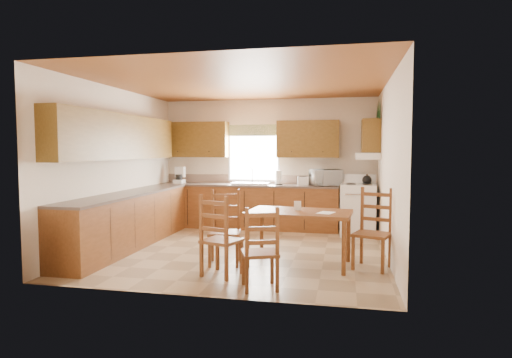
% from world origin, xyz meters
% --- Properties ---
extents(floor, '(4.50, 4.50, 0.00)m').
position_xyz_m(floor, '(0.00, 0.00, 0.00)').
color(floor, '#9E8461').
rests_on(floor, ground).
extents(ceiling, '(4.50, 4.50, 0.00)m').
position_xyz_m(ceiling, '(0.00, 0.00, 2.70)').
color(ceiling, brown).
rests_on(ceiling, floor).
extents(wall_left, '(4.50, 4.50, 0.00)m').
position_xyz_m(wall_left, '(-2.25, 0.00, 1.35)').
color(wall_left, beige).
rests_on(wall_left, floor).
extents(wall_right, '(4.50, 4.50, 0.00)m').
position_xyz_m(wall_right, '(2.25, 0.00, 1.35)').
color(wall_right, beige).
rests_on(wall_right, floor).
extents(wall_back, '(4.50, 4.50, 0.00)m').
position_xyz_m(wall_back, '(0.00, 2.25, 1.35)').
color(wall_back, beige).
rests_on(wall_back, floor).
extents(wall_front, '(4.50, 4.50, 0.00)m').
position_xyz_m(wall_front, '(0.00, -2.25, 1.35)').
color(wall_front, beige).
rests_on(wall_front, floor).
extents(lower_cab_back, '(3.75, 0.60, 0.88)m').
position_xyz_m(lower_cab_back, '(-0.38, 1.95, 0.44)').
color(lower_cab_back, brown).
rests_on(lower_cab_back, floor).
extents(lower_cab_left, '(0.60, 3.60, 0.88)m').
position_xyz_m(lower_cab_left, '(-1.95, -0.15, 0.44)').
color(lower_cab_left, brown).
rests_on(lower_cab_left, floor).
extents(counter_back, '(3.75, 0.63, 0.04)m').
position_xyz_m(counter_back, '(-0.38, 1.95, 0.90)').
color(counter_back, brown).
rests_on(counter_back, lower_cab_back).
extents(counter_left, '(0.63, 3.60, 0.04)m').
position_xyz_m(counter_left, '(-1.95, -0.15, 0.90)').
color(counter_left, brown).
rests_on(counter_left, lower_cab_left).
extents(backsplash, '(3.75, 0.01, 0.18)m').
position_xyz_m(backsplash, '(-0.38, 2.24, 1.01)').
color(backsplash, gray).
rests_on(backsplash, counter_back).
extents(upper_cab_back_left, '(1.41, 0.33, 0.75)m').
position_xyz_m(upper_cab_back_left, '(-1.55, 2.08, 1.85)').
color(upper_cab_back_left, brown).
rests_on(upper_cab_back_left, wall_back).
extents(upper_cab_back_right, '(1.25, 0.33, 0.75)m').
position_xyz_m(upper_cab_back_right, '(0.86, 2.08, 1.85)').
color(upper_cab_back_right, brown).
rests_on(upper_cab_back_right, wall_back).
extents(upper_cab_left, '(0.33, 3.60, 0.75)m').
position_xyz_m(upper_cab_left, '(-2.08, -0.15, 1.85)').
color(upper_cab_left, brown).
rests_on(upper_cab_left, wall_left).
extents(upper_cab_stove, '(0.33, 0.62, 0.62)m').
position_xyz_m(upper_cab_stove, '(2.08, 1.65, 1.90)').
color(upper_cab_stove, brown).
rests_on(upper_cab_stove, wall_right).
extents(range_hood, '(0.44, 0.62, 0.12)m').
position_xyz_m(range_hood, '(2.03, 1.65, 1.52)').
color(range_hood, white).
rests_on(range_hood, wall_right).
extents(window_frame, '(1.13, 0.02, 1.18)m').
position_xyz_m(window_frame, '(-0.30, 2.22, 1.55)').
color(window_frame, white).
rests_on(window_frame, wall_back).
extents(window_pane, '(1.05, 0.01, 1.10)m').
position_xyz_m(window_pane, '(-0.30, 2.21, 1.55)').
color(window_pane, white).
rests_on(window_pane, wall_back).
extents(window_valance, '(1.19, 0.01, 0.24)m').
position_xyz_m(window_valance, '(-0.30, 2.19, 2.05)').
color(window_valance, '#466130').
rests_on(window_valance, wall_back).
extents(sink_basin, '(0.75, 0.45, 0.04)m').
position_xyz_m(sink_basin, '(-0.30, 1.95, 0.94)').
color(sink_basin, silver).
rests_on(sink_basin, counter_back).
extents(pine_decal_a, '(0.22, 0.22, 0.36)m').
position_xyz_m(pine_decal_a, '(2.21, 1.33, 2.38)').
color(pine_decal_a, black).
rests_on(pine_decal_a, wall_right).
extents(pine_decal_b, '(0.22, 0.22, 0.36)m').
position_xyz_m(pine_decal_b, '(2.21, 1.65, 2.42)').
color(pine_decal_b, black).
rests_on(pine_decal_b, wall_right).
extents(pine_decal_c, '(0.22, 0.22, 0.36)m').
position_xyz_m(pine_decal_c, '(2.21, 1.97, 2.38)').
color(pine_decal_c, black).
rests_on(pine_decal_c, wall_right).
extents(stove, '(0.70, 0.72, 0.97)m').
position_xyz_m(stove, '(1.88, 1.63, 0.48)').
color(stove, white).
rests_on(stove, floor).
extents(coffeemaker, '(0.26, 0.30, 0.38)m').
position_xyz_m(coffeemaker, '(-1.87, 1.91, 1.11)').
color(coffeemaker, white).
rests_on(coffeemaker, counter_back).
extents(paper_towel, '(0.17, 0.17, 0.29)m').
position_xyz_m(paper_towel, '(0.28, 1.95, 1.07)').
color(paper_towel, white).
rests_on(paper_towel, counter_back).
extents(toaster, '(0.23, 0.17, 0.17)m').
position_xyz_m(toaster, '(0.78, 1.93, 1.01)').
color(toaster, white).
rests_on(toaster, counter_back).
extents(microwave, '(0.65, 0.58, 0.32)m').
position_xyz_m(microwave, '(1.24, 1.95, 1.08)').
color(microwave, white).
rests_on(microwave, counter_back).
extents(dining_table, '(1.51, 0.95, 0.77)m').
position_xyz_m(dining_table, '(0.98, -0.68, 0.39)').
color(dining_table, brown).
rests_on(dining_table, floor).
extents(chair_near_left, '(0.55, 0.54, 1.06)m').
position_xyz_m(chair_near_left, '(0.05, -1.41, 0.53)').
color(chair_near_left, brown).
rests_on(chair_near_left, floor).
extents(chair_near_right, '(0.52, 0.51, 0.98)m').
position_xyz_m(chair_near_right, '(0.64, -1.83, 0.49)').
color(chair_near_right, brown).
rests_on(chair_near_right, floor).
extents(chair_far_left, '(0.51, 0.50, 1.05)m').
position_xyz_m(chair_far_left, '(-0.07, -0.89, 0.53)').
color(chair_far_left, brown).
rests_on(chair_far_left, floor).
extents(chair_far_right, '(0.58, 0.57, 1.10)m').
position_xyz_m(chair_far_right, '(1.99, -0.68, 0.55)').
color(chair_far_right, brown).
rests_on(chair_far_right, floor).
extents(table_paper, '(0.27, 0.31, 0.00)m').
position_xyz_m(table_paper, '(1.36, -0.78, 0.77)').
color(table_paper, white).
rests_on(table_paper, dining_table).
extents(table_card, '(0.10, 0.04, 0.13)m').
position_xyz_m(table_card, '(0.95, -0.61, 0.84)').
color(table_card, white).
rests_on(table_card, dining_table).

